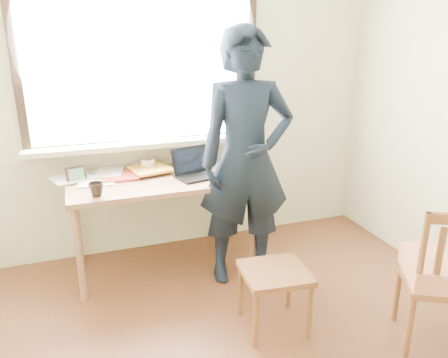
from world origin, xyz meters
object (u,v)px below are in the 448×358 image
object	(u,v)px
side_chair	(443,273)
work_chair	(275,279)
person	(246,160)
laptop	(195,169)
mug_white	(148,165)
desk	(162,187)
mug_dark	(96,189)

from	to	relation	value
side_chair	work_chair	bearing A→B (deg)	151.69
side_chair	person	bearing A→B (deg)	125.20
work_chair	person	distance (m)	0.86
laptop	side_chair	world-z (taller)	laptop
person	mug_white	bearing A→B (deg)	143.61
work_chair	mug_white	bearing A→B (deg)	113.62
laptop	side_chair	bearing A→B (deg)	-52.92
desk	work_chair	size ratio (longest dim) A/B	3.21
mug_white	side_chair	world-z (taller)	side_chair
work_chair	side_chair	size ratio (longest dim) A/B	0.47
desk	mug_dark	distance (m)	0.55
mug_dark	person	xyz separation A→B (m)	(1.02, -0.11, 0.13)
desk	person	bearing A→B (deg)	-32.47
mug_white	person	world-z (taller)	person
mug_white	desk	bearing A→B (deg)	-76.73
mug_white	mug_dark	size ratio (longest dim) A/B	1.13
desk	mug_dark	size ratio (longest dim) A/B	13.55
mug_dark	work_chair	xyz separation A→B (m)	(0.96, -0.75, -0.44)
person	desk	bearing A→B (deg)	155.08
side_chair	mug_white	bearing A→B (deg)	129.35
laptop	desk	bearing A→B (deg)	171.83
work_chair	side_chair	world-z (taller)	side_chair
laptop	side_chair	xyz separation A→B (m)	(1.06, -1.40, -0.31)
mug_dark	person	bearing A→B (deg)	-6.15
desk	laptop	bearing A→B (deg)	-8.17
desk	mug_dark	bearing A→B (deg)	-153.97
mug_dark	desk	bearing A→B (deg)	26.03
laptop	mug_white	world-z (taller)	laptop
mug_white	person	xyz separation A→B (m)	(0.59, -0.57, 0.14)
mug_dark	laptop	bearing A→B (deg)	15.11
mug_white	mug_dark	world-z (taller)	mug_dark
mug_dark	work_chair	bearing A→B (deg)	-38.14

